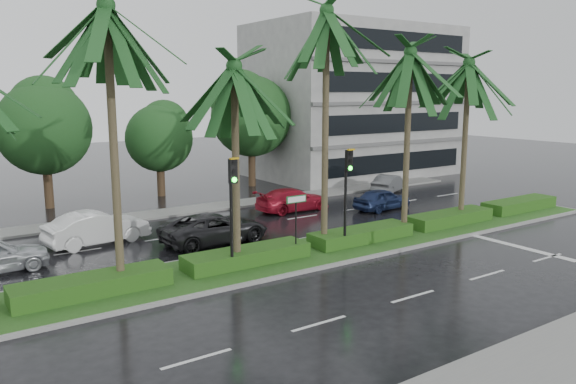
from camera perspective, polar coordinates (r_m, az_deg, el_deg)
ground at (r=23.30m, az=3.54°, el=-6.94°), size 120.00×120.00×0.00m
near_sidewalk at (r=16.96m, az=25.89°, el=-14.52°), size 40.00×2.40×0.12m
far_sidewalk at (r=33.28m, az=-9.22°, el=-1.72°), size 40.00×2.00×0.12m
median at (r=24.04m, az=2.07°, el=-6.19°), size 36.00×4.00×0.15m
hedge at (r=23.93m, az=2.08°, el=-5.34°), size 35.20×1.40×0.60m
lane_markings at (r=24.90m, az=9.71°, el=-5.92°), size 34.00×13.06×0.01m
palm_row at (r=22.38m, az=-0.46°, el=13.15°), size 26.30×4.20×10.77m
signal_median_left at (r=20.68m, az=-5.68°, el=-0.61°), size 0.34×0.42×4.36m
signal_median_right at (r=23.76m, az=6.04°, el=0.79°), size 0.34×0.42×4.36m
street_sign at (r=22.56m, az=0.84°, el=-1.92°), size 0.95×0.09×2.60m
bg_trees at (r=37.61m, az=-13.69°, el=6.80°), size 32.65×5.81×8.40m
building at (r=46.97m, az=6.62°, el=9.10°), size 16.00×10.00×12.00m
car_white at (r=26.89m, az=-18.83°, el=-3.47°), size 2.24×4.78×1.52m
car_darkgrey at (r=25.86m, az=-7.44°, el=-3.66°), size 2.61×5.16×1.40m
car_red at (r=32.50m, az=0.48°, el=-0.79°), size 1.92×4.57×1.32m
car_blue at (r=33.27m, az=9.54°, el=-0.72°), size 1.74×3.81×1.27m
car_grey at (r=39.17m, az=10.28°, el=0.87°), size 2.71×3.91×1.22m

